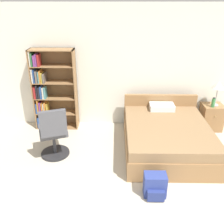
# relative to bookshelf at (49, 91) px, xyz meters

# --- Properties ---
(wall_back) EXTENTS (9.00, 0.06, 2.60)m
(wall_back) POSITION_rel_bookshelf_xyz_m (1.75, 0.23, 0.45)
(wall_back) COLOR silver
(wall_back) RESTS_ON ground_plane
(bookshelf) EXTENTS (0.91, 0.32, 1.74)m
(bookshelf) POSITION_rel_bookshelf_xyz_m (0.00, 0.00, 0.00)
(bookshelf) COLOR olive
(bookshelf) RESTS_ON ground_plane
(bed) EXTENTS (1.55, 1.91, 0.79)m
(bed) POSITION_rel_bookshelf_xyz_m (2.39, -0.87, -0.57)
(bed) COLOR olive
(bed) RESTS_ON ground_plane
(office_chair) EXTENTS (0.62, 0.68, 1.01)m
(office_chair) POSITION_rel_bookshelf_xyz_m (0.33, -1.19, -0.37)
(office_chair) COLOR #232326
(office_chair) RESTS_ON ground_plane
(nightstand) EXTENTS (0.44, 0.42, 0.57)m
(nightstand) POSITION_rel_bookshelf_xyz_m (3.53, -0.04, -0.56)
(nightstand) COLOR olive
(nightstand) RESTS_ON ground_plane
(table_lamp) EXTENTS (0.25, 0.25, 0.54)m
(table_lamp) POSITION_rel_bookshelf_xyz_m (3.55, -0.06, 0.16)
(table_lamp) COLOR #B2B2B7
(table_lamp) RESTS_ON nightstand
(water_bottle) EXTENTS (0.07, 0.07, 0.21)m
(water_bottle) POSITION_rel_bookshelf_xyz_m (3.48, -0.14, -0.18)
(water_bottle) COLOR #3F8C4C
(water_bottle) RESTS_ON nightstand
(backpack_blue) EXTENTS (0.33, 0.28, 0.36)m
(backpack_blue) POSITION_rel_bookshelf_xyz_m (2.01, -2.15, -0.67)
(backpack_blue) COLOR navy
(backpack_blue) RESTS_ON ground_plane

